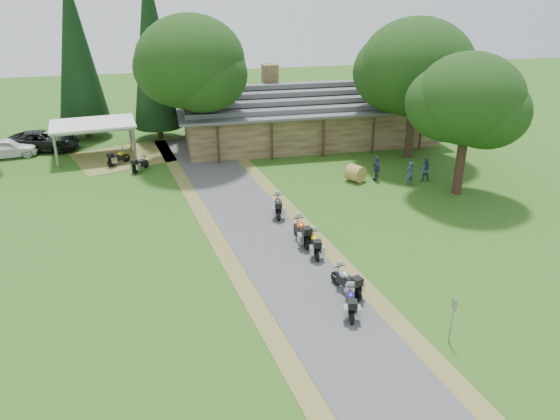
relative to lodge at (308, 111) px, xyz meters
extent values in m
plane|color=#2F5A19|center=(-6.00, -24.00, -2.45)|extent=(120.00, 120.00, 0.00)
plane|color=#48484B|center=(-6.50, -20.00, -2.45)|extent=(51.95, 51.95, 0.00)
imported|color=white|center=(-23.66, 0.50, -1.51)|extent=(3.31, 5.97, 1.88)
imported|color=black|center=(-21.21, 1.80, -1.29)|extent=(3.60, 6.42, 2.32)
imported|color=#323E5E|center=(3.95, -11.38, -1.52)|extent=(0.63, 0.54, 1.87)
imported|color=#323E5E|center=(5.25, -10.94, -1.51)|extent=(0.58, 0.45, 1.88)
imported|color=#323E5E|center=(2.08, -10.16, -1.46)|extent=(0.43, 0.58, 1.99)
cylinder|color=#A5793C|center=(0.65, -10.03, -1.88)|extent=(1.51, 1.48, 1.13)
cone|color=black|center=(-12.11, 3.18, 4.63)|extent=(4.05, 4.05, 14.17)
cone|color=black|center=(-18.17, 4.99, 4.30)|extent=(4.26, 4.26, 13.50)
camera|label=1|loc=(-11.81, -42.87, 10.87)|focal=35.00mm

